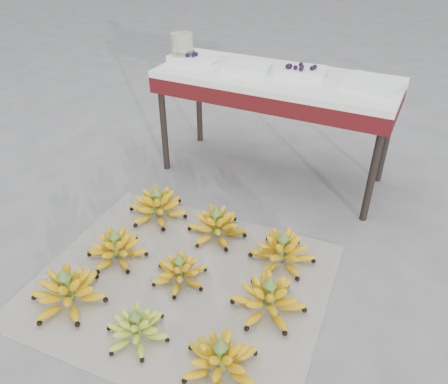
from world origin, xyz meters
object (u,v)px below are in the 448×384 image
at_px(tray_left, 247,68).
at_px(glass_jar, 182,48).
at_px(vendor_table, 276,87).
at_px(bunch_front_left, 68,291).
at_px(bunch_mid_center, 180,271).
at_px(tray_far_right, 374,84).
at_px(newspaper_mat, 182,283).
at_px(bunch_mid_right, 269,299).
at_px(tray_right, 300,71).
at_px(bunch_back_left, 157,206).
at_px(bunch_back_right, 282,251).
at_px(bunch_back_center, 217,226).
at_px(bunch_mid_left, 117,248).
at_px(bunch_front_right, 221,360).
at_px(bunch_front_center, 137,328).
at_px(tray_far_left, 192,58).

height_order(tray_left, glass_jar, glass_jar).
bearing_deg(vendor_table, tray_left, -169.40).
height_order(bunch_front_left, glass_jar, glass_jar).
height_order(bunch_mid_center, tray_far_right, tray_far_right).
height_order(newspaper_mat, bunch_front_left, bunch_front_left).
bearing_deg(bunch_mid_right, tray_right, 115.36).
relative_size(bunch_front_left, tray_far_right, 1.02).
relative_size(tray_right, glass_jar, 1.79).
distance_m(bunch_back_left, bunch_back_right, 0.72).
xyz_separation_m(newspaper_mat, vendor_table, (0.01, 1.06, 0.56)).
xyz_separation_m(bunch_back_left, bunch_back_center, (0.36, -0.01, -0.00)).
bearing_deg(bunch_back_left, bunch_front_left, -85.53).
xyz_separation_m(bunch_mid_left, tray_far_right, (0.88, 1.06, 0.59)).
xyz_separation_m(bunch_mid_left, tray_right, (0.49, 1.08, 0.59)).
height_order(vendor_table, tray_right, tray_right).
bearing_deg(bunch_mid_left, bunch_mid_center, -23.71).
height_order(bunch_front_right, vendor_table, vendor_table).
xyz_separation_m(bunch_mid_right, tray_left, (-0.55, 1.00, 0.59)).
bearing_deg(tray_left, bunch_front_right, -69.40).
height_order(bunch_front_left, tray_far_right, tray_far_right).
bearing_deg(bunch_back_right, bunch_front_left, -148.71).
height_order(bunch_back_right, tray_right, tray_right).
bearing_deg(bunch_front_right, vendor_table, 82.56).
bearing_deg(bunch_back_left, newspaper_mat, -41.41).
bearing_deg(bunch_mid_left, newspaper_mat, -25.37).
xyz_separation_m(bunch_back_right, glass_jar, (-0.92, 0.71, 0.65)).
relative_size(bunch_mid_left, vendor_table, 0.27).
distance_m(newspaper_mat, glass_jar, 1.38).
bearing_deg(bunch_back_right, tray_left, 115.58).
xyz_separation_m(bunch_mid_left, bunch_back_center, (0.34, 0.36, 0.00)).
bearing_deg(vendor_table, newspaper_mat, -90.68).
bearing_deg(bunch_back_right, tray_far_right, 66.50).
relative_size(bunch_back_left, vendor_table, 0.25).
height_order(bunch_front_left, vendor_table, vendor_table).
distance_m(bunch_front_center, bunch_mid_center, 0.34).
relative_size(bunch_front_left, vendor_table, 0.24).
relative_size(newspaper_mat, bunch_back_right, 3.60).
bearing_deg(tray_far_right, vendor_table, -178.98).
bearing_deg(tray_left, vendor_table, 10.60).
bearing_deg(bunch_front_left, bunch_back_center, 63.32).
bearing_deg(bunch_back_center, tray_right, 87.86).
relative_size(bunch_mid_center, tray_right, 1.05).
bearing_deg(bunch_back_left, tray_far_left, 106.16).
height_order(bunch_front_center, bunch_back_center, bunch_back_center).
bearing_deg(glass_jar, bunch_mid_center, -61.62).
bearing_deg(bunch_front_center, bunch_back_center, 105.17).
bearing_deg(bunch_mid_center, newspaper_mat, -22.75).
relative_size(newspaper_mat, bunch_mid_left, 3.44).
bearing_deg(tray_left, bunch_mid_left, -101.20).
relative_size(bunch_mid_center, glass_jar, 1.89).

